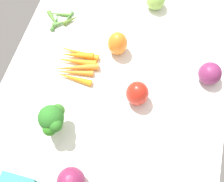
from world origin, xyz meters
TOP-DOWN VIEW (x-y plane):
  - tablecloth at (0.00, 0.00)cm, footprint 104.00×76.00cm
  - carrot_bunch at (7.40, 15.22)cm, footprint 13.45×17.63cm
  - broccoli_head at (-16.32, 13.94)cm, footprint 10.30×8.23cm
  - red_onion_near_basket at (13.82, -30.19)cm, footprint 7.68×7.68cm
  - heirloom_tomato_green at (40.79, -6.49)cm, footprint 7.29×7.29cm
  - okra_pile at (24.76, 26.83)cm, footprint 10.52×13.31cm
  - bell_pepper_red at (0.22, -8.37)cm, footprint 8.95×8.95cm
  - bell_pepper_orange at (17.00, 2.51)cm, footprint 9.79×9.79cm
  - red_onion_center at (-31.26, 3.65)cm, footprint 8.08×8.08cm

SIDE VIEW (x-z plane):
  - tablecloth at x=0.00cm, z-range 0.00..2.00cm
  - okra_pile at x=24.76cm, z-range 1.90..3.80cm
  - carrot_bunch at x=7.40cm, z-range 1.88..4.63cm
  - heirloom_tomato_green at x=40.79cm, z-range 2.00..9.29cm
  - red_onion_near_basket at x=13.82cm, z-range 2.00..9.68cm
  - red_onion_center at x=-31.26cm, z-range 2.00..10.08cm
  - bell_pepper_red at x=0.22cm, z-range 2.00..11.37cm
  - bell_pepper_orange at x=17.00cm, z-range 2.00..11.48cm
  - broccoli_head at x=-16.32cm, z-range 3.67..15.86cm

